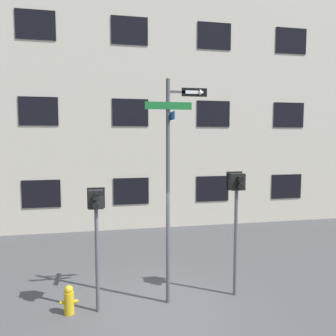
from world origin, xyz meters
TOP-DOWN VIEW (x-y plane):
  - ground_plane at (0.00, 0.00)m, footprint 60.00×60.00m
  - building_facade at (-0.00, 6.77)m, footprint 24.00×0.63m
  - street_sign_pole at (0.37, 0.30)m, footprint 1.36×0.74m
  - pedestrian_signal_left at (-1.23, 0.22)m, footprint 0.37×0.40m
  - pedestrian_signal_right at (1.91, 0.35)m, footprint 0.38×0.40m
  - fire_hydrant at (-1.82, 0.23)m, footprint 0.37×0.21m

SIDE VIEW (x-z plane):
  - ground_plane at x=0.00m, z-range 0.00..0.00m
  - fire_hydrant at x=-1.82m, z-range -0.01..0.60m
  - pedestrian_signal_left at x=-1.23m, z-range 0.74..3.38m
  - pedestrian_signal_right at x=1.91m, z-range 0.82..3.72m
  - street_sign_pole at x=0.37m, z-range 0.44..5.36m
  - building_facade at x=0.00m, z-range 0.00..12.52m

